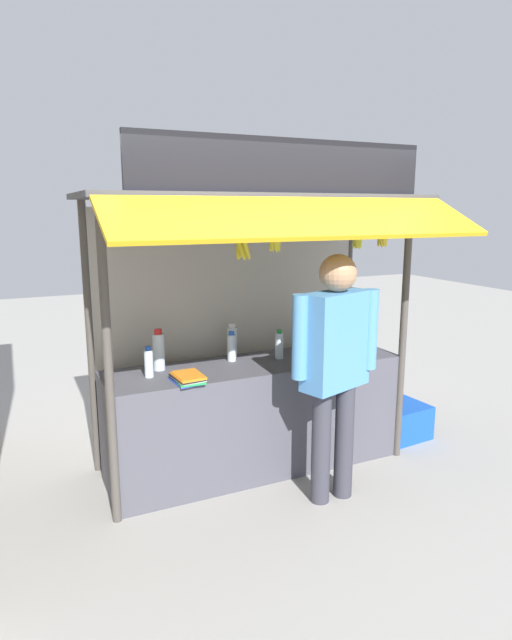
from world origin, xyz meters
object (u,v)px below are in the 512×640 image
(water_bottle_front_left, at_px, (279,345))
(banana_bunch_leftmost, at_px, (275,241))
(magazine_stack_right, at_px, (318,361))
(water_bottle_mid_right, at_px, (232,341))
(water_bottle_far_right, at_px, (232,347))
(water_bottle_front_right, at_px, (159,351))
(magazine_stack_back_left, at_px, (188,378))
(banana_bunch_inner_right, at_px, (358,239))
(vendor_person, at_px, (335,357))
(magazine_stack_left, at_px, (353,355))
(banana_bunch_rightmost, at_px, (243,247))
(water_bottle_far_left, at_px, (149,363))
(water_bottle_mid_left, at_px, (332,331))
(banana_bunch_inner_left, at_px, (383,237))
(plastic_crate, at_px, (399,420))

(water_bottle_front_left, distance_m, banana_bunch_leftmost, 1.03)
(water_bottle_front_left, relative_size, magazine_stack_right, 0.77)
(water_bottle_mid_right, xyz_separation_m, water_bottle_far_right, (-0.05, -0.11, -0.02))
(water_bottle_front_right, relative_size, magazine_stack_back_left, 1.10)
(water_bottle_front_left, bearing_deg, banana_bunch_inner_right, -49.70)
(vendor_person, bearing_deg, banana_bunch_leftmost, -55.13)
(magazine_stack_left, height_order, banana_bunch_rightmost, banana_bunch_rightmost)
(water_bottle_far_left, bearing_deg, magazine_stack_right, -9.69)
(water_bottle_front_left, bearing_deg, magazine_stack_left, -25.82)
(water_bottle_mid_left, distance_m, banana_bunch_inner_right, 1.07)
(magazine_stack_left, bearing_deg, water_bottle_far_right, 158.72)
(banana_bunch_inner_left, distance_m, plastic_crate, 1.86)
(magazine_stack_right, xyz_separation_m, magazine_stack_back_left, (-1.07, -0.01, 0.01))
(water_bottle_mid_right, bearing_deg, water_bottle_mid_left, -2.58)
(water_bottle_far_left, distance_m, magazine_stack_left, 1.64)
(water_bottle_front_right, bearing_deg, magazine_stack_right, -17.26)
(banana_bunch_rightmost, distance_m, banana_bunch_inner_left, 1.15)
(magazine_stack_right, bearing_deg, vendor_person, -107.22)
(water_bottle_far_left, distance_m, banana_bunch_leftmost, 1.26)
(magazine_stack_right, height_order, banana_bunch_inner_right, banana_bunch_inner_right)
(water_bottle_front_right, bearing_deg, magazine_stack_back_left, -74.16)
(banana_bunch_inner_left, bearing_deg, magazine_stack_back_left, 172.57)
(magazine_stack_back_left, bearing_deg, vendor_person, -26.12)
(vendor_person, xyz_separation_m, plastic_crate, (1.17, 0.67, -0.92))
(magazine_stack_left, distance_m, plastic_crate, 1.04)
(water_bottle_far_right, xyz_separation_m, plastic_crate, (1.61, -0.16, -0.84))
(water_bottle_far_left, relative_size, banana_bunch_rightmost, 0.73)
(magazine_stack_right, height_order, plastic_crate, magazine_stack_right)
(magazine_stack_left, bearing_deg, banana_bunch_inner_left, -67.99)
(banana_bunch_rightmost, bearing_deg, plastic_crate, 13.11)
(water_bottle_far_left, distance_m, banana_bunch_inner_right, 1.77)
(water_bottle_mid_left, height_order, water_bottle_far_right, water_bottle_mid_left)
(water_bottle_front_left, height_order, water_bottle_far_left, water_bottle_front_left)
(banana_bunch_inner_left, bearing_deg, vendor_person, -155.19)
(banana_bunch_rightmost, bearing_deg, magazine_stack_back_left, 149.99)
(banana_bunch_leftmost, xyz_separation_m, banana_bunch_inner_left, (0.91, -0.00, 0.00))
(banana_bunch_rightmost, bearing_deg, banana_bunch_leftmost, 0.90)
(magazine_stack_left, bearing_deg, magazine_stack_back_left, -179.57)
(magazine_stack_back_left, distance_m, banana_bunch_inner_right, 1.59)
(plastic_crate, bearing_deg, water_bottle_far_left, 179.55)
(water_bottle_mid_right, height_order, banana_bunch_inner_right, banana_bunch_inner_right)
(magazine_stack_back_left, xyz_separation_m, plastic_crate, (2.09, 0.21, -0.75))
(magazine_stack_back_left, bearing_deg, water_bottle_front_left, 17.52)
(banana_bunch_inner_left, distance_m, vendor_person, 1.01)
(water_bottle_mid_right, xyz_separation_m, magazine_stack_back_left, (-0.54, -0.48, -0.10))
(banana_bunch_rightmost, bearing_deg, water_bottle_front_right, 128.09)
(water_bottle_front_left, xyz_separation_m, banana_bunch_inner_right, (0.40, -0.47, 0.86))
(water_bottle_far_right, bearing_deg, magazine_stack_left, -21.28)
(water_bottle_far_left, bearing_deg, banana_bunch_leftmost, -27.76)
(water_bottle_front_left, bearing_deg, banana_bunch_rightmost, -138.01)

